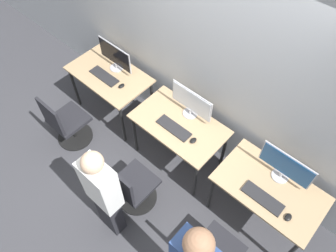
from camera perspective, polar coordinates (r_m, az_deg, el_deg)
name	(u,v)px	position (r m, az deg, el deg)	size (l,w,h in m)	color
ground_plane	(161,173)	(4.33, -1.18, -8.22)	(20.00, 20.00, 0.00)	#3D3D42
wall_back	(209,62)	(3.60, 7.10, 10.94)	(12.00, 0.05, 2.80)	#B7BCC1
desk_left	(110,79)	(4.49, -10.12, 8.14)	(1.10, 0.66, 0.76)	tan
monitor_left	(115,56)	(4.36, -9.23, 11.91)	(0.56, 0.18, 0.38)	#B2B2B7
keyboard_left	(104,76)	(4.39, -11.06, 8.50)	(0.43, 0.15, 0.02)	#262628
mouse_left	(121,86)	(4.23, -8.10, 6.93)	(0.06, 0.09, 0.03)	black
office_chair_left	(67,124)	(4.52, -17.24, 0.26)	(0.48, 0.48, 0.87)	black
desk_center	(179,128)	(3.89, 1.95, -0.36)	(1.10, 0.66, 0.76)	tan
monitor_center	(191,102)	(3.76, 4.07, 4.12)	(0.56, 0.18, 0.38)	#B2B2B7
keyboard_center	(174,128)	(3.77, 1.02, -0.35)	(0.43, 0.15, 0.02)	#262628
mouse_center	(193,141)	(3.67, 4.42, -2.53)	(0.06, 0.09, 0.03)	black
office_chair_center	(132,188)	(3.87, -6.26, -10.66)	(0.48, 0.48, 0.87)	black
person_center	(104,194)	(3.34, -11.13, -11.50)	(0.36, 0.20, 1.54)	#232328
desk_right	(268,192)	(3.63, 17.09, -10.89)	(1.10, 0.66, 0.76)	tan
monitor_right	(286,166)	(3.47, 19.79, -6.64)	(0.56, 0.18, 0.38)	#B2B2B7
keyboard_right	(263,198)	(3.46, 16.16, -11.97)	(0.43, 0.15, 0.02)	#262628
mouse_right	(288,217)	(3.45, 20.20, -14.70)	(0.06, 0.09, 0.03)	black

